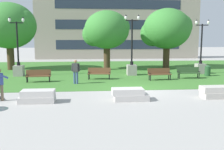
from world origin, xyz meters
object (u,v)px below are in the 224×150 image
Objects in this scene: park_bench_near_right at (188,72)px; trash_bin at (208,70)px; lamp_post_right at (200,63)px; park_bench_far_left at (99,73)px; park_bench_far_right at (159,73)px; concrete_block_left at (130,95)px; lamp_post_left at (19,64)px; skateboard at (0,97)px; person_bystander_near_lawn at (76,70)px; concrete_block_right at (217,92)px; lamp_post_center at (132,63)px; park_bench_near_left at (38,75)px; concrete_block_center at (38,96)px.

park_bench_near_right is 1.90× the size of trash_bin.
park_bench_far_left is at bearing -165.37° from lamp_post_right.
park_bench_far_left is 1.01× the size of park_bench_far_right.
concrete_block_left is at bearing -130.39° from park_bench_near_right.
park_bench_far_right is at bearing -15.21° from lamp_post_left.
skateboard is 5.84m from person_bystander_near_lawn.
concrete_block_right is at bearing -3.52° from skateboard.
park_bench_near_right is at bearing 81.95° from concrete_block_right.
trash_bin reaches higher than skateboard.
concrete_block_left is 0.37× the size of lamp_post_center.
park_bench_near_left is 1.91× the size of trash_bin.
park_bench_far_left is 7.19m from lamp_post_left.
lamp_post_left is (-6.78, 2.35, 0.49)m from park_bench_far_left.
concrete_block_center is 10.04m from lamp_post_left.
concrete_block_left is 1.04× the size of park_bench_far_left.
park_bench_far_left is 1.93× the size of trash_bin.
park_bench_near_left is 14.26m from lamp_post_right.
lamp_post_center is at bearing 80.00° from concrete_block_left.
concrete_block_right is 1.00× the size of park_bench_far_left.
park_bench_far_right is at bearing -167.39° from park_bench_near_right.
park_bench_far_right is at bearing -9.26° from park_bench_far_left.
skateboard is at bearing -154.49° from trash_bin.
lamp_post_center is (-3.30, 8.95, 0.76)m from concrete_block_right.
park_bench_far_left is 9.38m from trash_bin.
skateboard is 8.37m from park_bench_far_left.
concrete_block_left is at bearing -7.33° from skateboard.
concrete_block_right is 6.80m from park_bench_near_right.
concrete_block_right is 15.98m from lamp_post_left.
park_bench_near_left is (-1.10, 6.21, 0.23)m from concrete_block_center.
trash_bin is (2.15, 1.13, -0.04)m from park_bench_near_right.
concrete_block_center is 0.99× the size of park_bench_near_right.
person_bystander_near_lawn is (-6.38, -1.15, 0.44)m from park_bench_far_right.
person_bystander_near_lawn is at bearing -40.20° from lamp_post_left.
skateboard is (-11.84, 0.73, -0.22)m from concrete_block_right.
lamp_post_left is at bearing 160.89° from park_bench_far_left.
lamp_post_right is 0.98× the size of lamp_post_left.
park_bench_far_left is 0.38× the size of lamp_post_right.
concrete_block_left is 1.05× the size of park_bench_far_right.
park_bench_near_right is at bearing -27.62° from lamp_post_center.
lamp_post_center is (1.61, 9.12, 0.76)m from concrete_block_left.
skateboard is 14.14m from park_bench_near_right.
trash_bin is (0.01, -1.49, -0.51)m from lamp_post_right.
park_bench_far_left is at bearing 11.08° from park_bench_near_left.
trash_bin is at bearing 14.45° from person_bystander_near_lawn.
lamp_post_right reaches higher than concrete_block_left.
park_bench_far_left is at bearing -174.22° from trash_bin.
trash_bin is (16.11, -1.40, -0.53)m from lamp_post_left.
park_bench_far_right is (9.18, 0.13, 0.00)m from park_bench_near_left.
concrete_block_center is at bearing -141.89° from park_bench_far_right.
park_bench_far_left reaches higher than concrete_block_center.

